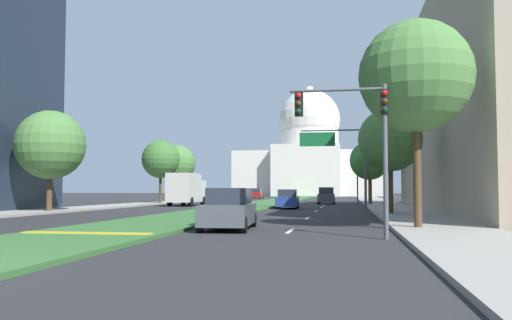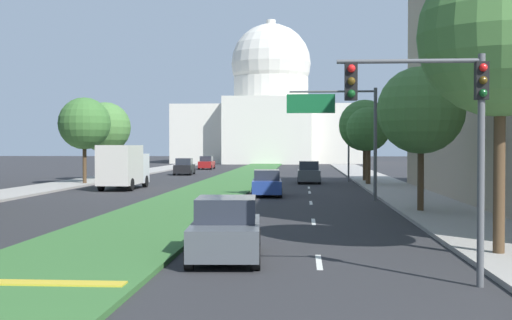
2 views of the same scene
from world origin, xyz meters
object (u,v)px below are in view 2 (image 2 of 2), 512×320
object	(u,v)px
street_tree_right_far	(368,129)
sedan_lead_stopped	(226,230)
overhead_guide_sign	(342,120)
sedan_midblock	(267,184)
street_tree_right_mid	(421,110)
box_truck_delivery	(123,166)
street_tree_left_distant	(105,128)
traffic_light_near_right	(443,117)
street_tree_right_distant	(365,126)
sedan_very_far	(207,163)
street_tree_left_far	(84,124)
sedan_far_horizon	(184,167)
street_tree_right_near	(500,35)
capitol_building	(271,113)
traffic_light_far_right	(349,144)
sedan_distant	(309,173)

from	to	relation	value
street_tree_right_far	sedan_lead_stopped	size ratio (longest dim) A/B	1.41
overhead_guide_sign	sedan_midblock	size ratio (longest dim) A/B	1.42
street_tree_right_mid	box_truck_delivery	distance (m)	24.81
street_tree_right_mid	street_tree_left_distant	size ratio (longest dim) A/B	0.96
traffic_light_near_right	box_truck_delivery	bearing A→B (deg)	116.22
street_tree_right_far	street_tree_right_distant	world-z (taller)	street_tree_right_distant
sedan_lead_stopped	sedan_very_far	size ratio (longest dim) A/B	0.96
street_tree_left_far	sedan_far_horizon	distance (m)	20.33
street_tree_right_near	sedan_far_horizon	size ratio (longest dim) A/B	1.92
street_tree_right_far	street_tree_right_distant	distance (m)	5.46
overhead_guide_sign	box_truck_delivery	size ratio (longest dim) A/B	1.02
traffic_light_near_right	street_tree_left_far	xyz separation A→B (m)	(-20.68, 37.85, 1.15)
street_tree_left_distant	capitol_building	bearing A→B (deg)	80.42
traffic_light_far_right	street_tree_left_far	size ratio (longest dim) A/B	0.74
traffic_light_near_right	street_tree_right_mid	xyz separation A→B (m)	(2.34, 16.46, 1.00)
traffic_light_far_right	overhead_guide_sign	xyz separation A→B (m)	(-1.69, -19.88, 1.31)
traffic_light_far_right	capitol_building	bearing A→B (deg)	98.31
street_tree_right_near	sedan_midblock	xyz separation A→B (m)	(-7.76, 23.04, -5.47)
street_tree_left_distant	sedan_lead_stopped	bearing A→B (deg)	-69.10
traffic_light_far_right	sedan_midblock	distance (m)	18.08
capitol_building	street_tree_right_distant	bearing A→B (deg)	-80.60
sedan_midblock	sedan_very_far	distance (m)	48.84
sedan_midblock	street_tree_left_far	bearing A→B (deg)	144.73
capitol_building	street_tree_left_distant	size ratio (longest dim) A/B	4.89
street_tree_right_near	box_truck_delivery	xyz separation A→B (m)	(-18.50, 28.75, -4.56)
box_truck_delivery	capitol_building	bearing A→B (deg)	85.15
street_tree_right_mid	sedan_far_horizon	distance (m)	44.86
traffic_light_far_right	street_tree_left_distant	xyz separation A→B (m)	(-21.76, 0.57, 1.48)
sedan_midblock	box_truck_delivery	distance (m)	12.20
capitol_building	street_tree_right_distant	distance (m)	70.57
capitol_building	sedan_very_far	bearing A→B (deg)	-99.98
sedan_lead_stopped	sedan_far_horizon	xyz separation A→B (m)	(-10.75, 53.84, 0.04)
traffic_light_far_right	sedan_lead_stopped	distance (m)	40.98
street_tree_right_distant	sedan_midblock	distance (m)	18.84
sedan_very_far	capitol_building	bearing A→B (deg)	80.02
overhead_guide_sign	sedan_far_horizon	xyz separation A→B (m)	(-15.15, 33.26, -3.79)
street_tree_right_far	street_tree_right_near	bearing A→B (deg)	-89.39
sedan_very_far	traffic_light_near_right	bearing A→B (deg)	-77.85
street_tree_left_far	sedan_distant	distance (m)	18.92
street_tree_left_distant	box_truck_delivery	bearing A→B (deg)	-67.64
overhead_guide_sign	sedan_far_horizon	size ratio (longest dim) A/B	1.46
sedan_far_horizon	capitol_building	bearing A→B (deg)	83.18
street_tree_left_far	box_truck_delivery	xyz separation A→B (m)	(4.56, -5.11, -3.27)
street_tree_right_far	overhead_guide_sign	bearing A→B (deg)	-101.23
street_tree_right_far	street_tree_left_distant	world-z (taller)	street_tree_left_distant
street_tree_right_far	sedan_midblock	xyz separation A→B (m)	(-7.40, -11.30, -3.68)
street_tree_left_far	street_tree_right_distant	xyz separation A→B (m)	(22.89, 5.92, -0.02)
street_tree_right_distant	sedan_lead_stopped	xyz separation A→B (m)	(-7.47, -40.41, -4.12)
street_tree_left_distant	sedan_midblock	bearing A→B (deg)	-48.17
street_tree_right_near	sedan_very_far	distance (m)	73.26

